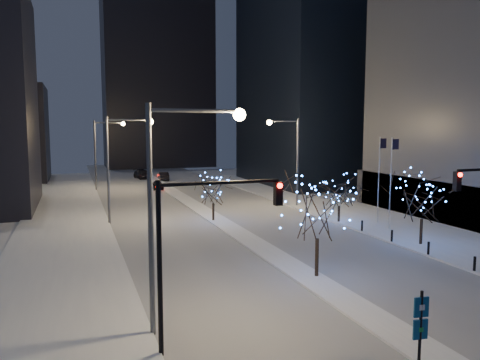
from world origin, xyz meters
name	(u,v)px	position (x,y,z in m)	size (l,w,h in m)	color
ground	(374,321)	(0.00, 0.00, 0.00)	(160.00, 160.00, 0.00)	silver
road	(193,205)	(0.00, 35.00, 0.01)	(20.00, 130.00, 0.02)	#B0B6C0
median	(204,212)	(0.00, 30.00, 0.07)	(2.00, 80.00, 0.15)	white
east_sidewalk	(380,219)	(15.00, 20.00, 0.07)	(10.00, 90.00, 0.15)	white
west_sidewalk	(63,244)	(-14.00, 20.00, 0.07)	(8.00, 90.00, 0.15)	white
horizon_block	(157,75)	(6.00, 92.00, 21.00)	(24.00, 14.00, 42.00)	black
street_lamp_w_near	(175,186)	(-8.94, 2.00, 6.50)	(4.40, 0.56, 10.00)	#595E66
street_lamp_w_mid	(119,155)	(-8.94, 27.00, 6.50)	(4.40, 0.56, 10.00)	#595E66
street_lamp_w_far	(103,145)	(-8.94, 52.00, 6.50)	(4.40, 0.56, 10.00)	#595E66
street_lamp_east	(290,150)	(10.08, 30.00, 6.45)	(3.90, 0.56, 10.00)	#595E66
traffic_signal_west	(198,235)	(-8.44, 0.00, 4.76)	(5.26, 0.43, 7.00)	black
flagpoles	(385,175)	(13.37, 17.25, 4.80)	(1.35, 2.60, 8.00)	silver
bollards	(409,242)	(10.20, 10.00, 0.60)	(0.16, 12.16, 0.90)	black
car_near	(158,185)	(-1.50, 50.10, 0.64)	(1.50, 3.73, 1.27)	black
car_mid	(163,176)	(1.50, 61.79, 0.72)	(1.53, 4.37, 1.44)	black
car_far	(143,174)	(-1.50, 65.74, 0.78)	(2.18, 5.37, 1.56)	black
holiday_tree_median_near	(318,209)	(0.50, 6.44, 4.22)	(6.28, 6.28, 6.24)	black
holiday_tree_median_far	(213,190)	(-0.50, 24.88, 3.11)	(4.20, 4.20, 4.58)	black
holiday_tree_plaza_near	(423,196)	(11.81, 10.63, 3.81)	(6.02, 6.02, 5.74)	black
holiday_tree_plaza_far	(339,191)	(10.50, 20.23, 3.01)	(3.72, 3.72, 4.52)	black
wayfinding_sign	(421,324)	(-1.50, -4.71, 1.97)	(0.57, 0.14, 3.21)	black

